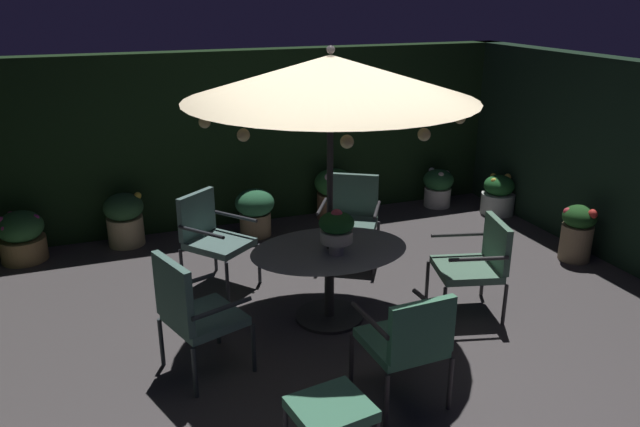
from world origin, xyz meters
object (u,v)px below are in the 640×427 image
object	(u,v)px
patio_chair_south	(211,234)
potted_plant_right_near	(438,187)
patio_chair_east	(477,260)
potted_plant_back_right	(125,218)
patio_chair_north	(192,309)
potted_plant_front_corner	(255,210)
patio_dining_table	(329,265)
centerpiece_planter	(337,228)
patio_umbrella	(331,78)
patio_chair_southeast	(350,214)
potted_plant_left_near	(334,192)
potted_plant_back_left	(22,236)
potted_plant_right_far	(498,195)
patio_chair_northeast	(408,339)
ottoman_footrest	(331,411)
potted_plant_left_far	(577,231)

from	to	relation	value
patio_chair_south	potted_plant_right_near	size ratio (longest dim) A/B	1.82
patio_chair_east	potted_plant_back_right	world-z (taller)	patio_chair_east
patio_chair_north	potted_plant_front_corner	size ratio (longest dim) A/B	1.71
patio_dining_table	centerpiece_planter	world-z (taller)	centerpiece_planter
patio_dining_table	patio_umbrella	bearing A→B (deg)	29.92
patio_chair_southeast	potted_plant_front_corner	xyz separation A→B (m)	(-0.83, 1.08, -0.22)
potted_plant_left_near	patio_dining_table	bearing A→B (deg)	-112.67
potted_plant_back_left	potted_plant_right_far	bearing A→B (deg)	-5.36
potted_plant_back_left	potted_plant_left_near	xyz separation A→B (m)	(3.85, 0.06, 0.07)
potted_plant_back_left	patio_chair_east	bearing A→B (deg)	-34.26
patio_chair_north	patio_chair_south	xyz separation A→B (m)	(0.46, 1.57, -0.02)
centerpiece_planter	patio_chair_northeast	world-z (taller)	centerpiece_planter
potted_plant_left_near	potted_plant_right_far	bearing A→B (deg)	-16.01
potted_plant_right_far	potted_plant_left_near	size ratio (longest dim) A/B	0.80
patio_chair_north	centerpiece_planter	bearing A→B (deg)	13.79
centerpiece_planter	patio_chair_northeast	bearing A→B (deg)	-87.69
patio_chair_southeast	ottoman_footrest	world-z (taller)	patio_chair_southeast
patio_chair_south	potted_plant_left_near	xyz separation A→B (m)	(1.93, 1.43, -0.20)
patio_chair_north	potted_plant_front_corner	world-z (taller)	patio_chair_north
patio_chair_south	potted_plant_front_corner	xyz separation A→B (m)	(0.77, 1.18, -0.23)
ottoman_footrest	potted_plant_back_left	bearing A→B (deg)	116.60
patio_chair_southeast	potted_plant_right_far	size ratio (longest dim) A/B	1.76
patio_chair_southeast	potted_plant_right_near	size ratio (longest dim) A/B	1.80
patio_umbrella	potted_plant_back_right	world-z (taller)	patio_umbrella
potted_plant_back_left	potted_plant_right_near	world-z (taller)	potted_plant_back_left
potted_plant_right_far	potted_plant_right_near	size ratio (longest dim) A/B	1.02
patio_chair_northeast	potted_plant_right_near	xyz separation A→B (m)	(2.56, 3.86, -0.26)
patio_chair_east	patio_dining_table	bearing A→B (deg)	165.22
potted_plant_left_near	potted_plant_back_right	world-z (taller)	potted_plant_left_near
potted_plant_back_left	potted_plant_left_near	size ratio (longest dim) A/B	0.86
ottoman_footrest	potted_plant_right_far	xyz separation A→B (m)	(3.92, 3.66, -0.11)
ottoman_footrest	patio_umbrella	bearing A→B (deg)	68.95
potted_plant_left_near	potted_plant_left_far	bearing A→B (deg)	-47.49
patio_chair_south	potted_plant_right_far	distance (m)	4.21
ottoman_footrest	potted_plant_back_left	xyz separation A→B (m)	(-2.11, 4.22, -0.08)
patio_umbrella	patio_chair_southeast	distance (m)	2.20
patio_chair_southeast	potted_plant_right_far	distance (m)	2.63
ottoman_footrest	potted_plant_right_near	distance (m)	5.36
ottoman_footrest	potted_plant_front_corner	world-z (taller)	potted_plant_front_corner
patio_dining_table	potted_plant_left_near	xyz separation A→B (m)	(1.06, 2.53, -0.17)
patio_dining_table	patio_chair_southeast	xyz separation A→B (m)	(0.72, 1.21, 0.01)
patio_chair_southeast	potted_plant_left_far	distance (m)	2.59
patio_dining_table	patio_chair_north	bearing A→B (deg)	-160.79
potted_plant_left_near	potted_plant_front_corner	distance (m)	1.19
patio_chair_east	potted_plant_right_far	size ratio (longest dim) A/B	1.68
patio_chair_northeast	patio_chair_southeast	bearing A→B (deg)	75.76
patio_chair_east	potted_plant_front_corner	xyz separation A→B (m)	(-1.46, 2.64, -0.20)
patio_umbrella	potted_plant_right_far	xyz separation A→B (m)	(3.24, 1.90, -1.97)
patio_dining_table	patio_chair_south	size ratio (longest dim) A/B	1.50
ottoman_footrest	potted_plant_right_far	world-z (taller)	potted_plant_right_far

